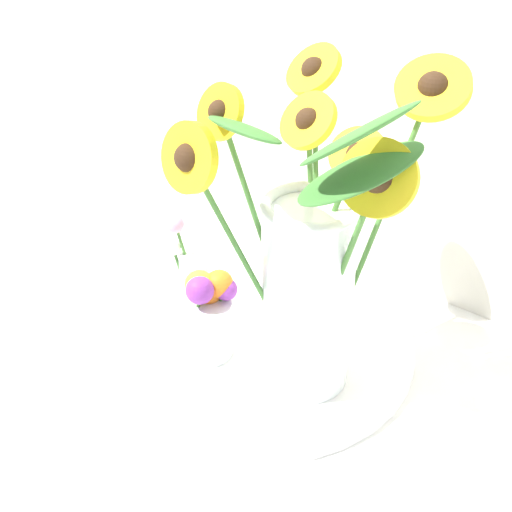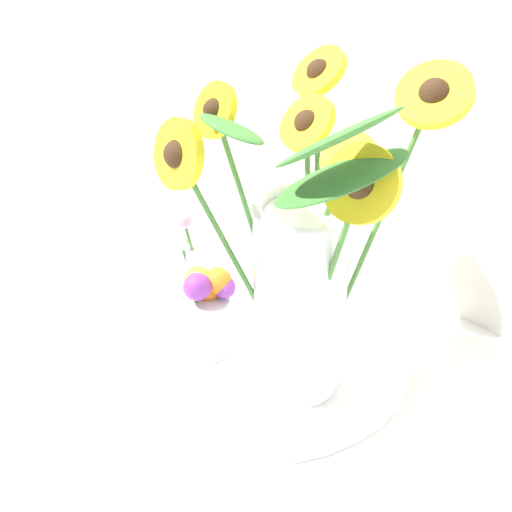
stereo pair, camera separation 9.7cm
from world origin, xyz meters
name	(u,v)px [view 1 (the left image)]	position (x,y,z in m)	size (l,w,h in m)	color
ground_plane	(208,372)	(0.00, 0.00, 0.00)	(6.00, 6.00, 0.00)	white
serving_tray	(256,342)	(0.02, 0.09, 0.01)	(0.46, 0.46, 0.02)	white
mason_jar_sunflowers	(311,262)	(0.12, 0.07, 0.20)	(0.29, 0.32, 0.43)	silver
vase_small_center	(207,312)	(-0.02, 0.02, 0.08)	(0.07, 0.08, 0.13)	white
vase_bulb_right	(189,280)	(-0.11, 0.08, 0.07)	(0.08, 0.06, 0.16)	white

